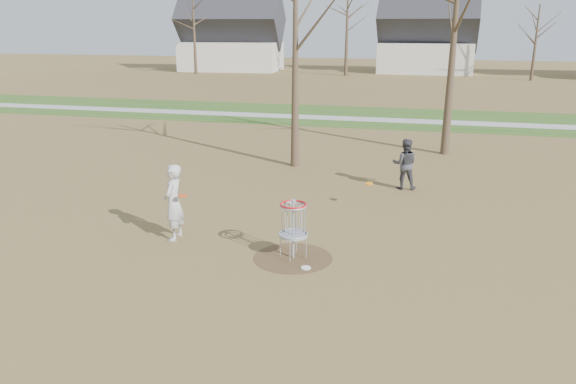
# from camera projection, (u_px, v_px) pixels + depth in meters

# --- Properties ---
(ground) EXTENTS (160.00, 160.00, 0.00)m
(ground) POSITION_uv_depth(u_px,v_px,m) (293.00, 258.00, 12.76)
(ground) COLOR brown
(ground) RESTS_ON ground
(green_band) EXTENTS (160.00, 8.00, 0.01)m
(green_band) POSITION_uv_depth(u_px,v_px,m) (379.00, 117.00, 32.28)
(green_band) COLOR #2D5119
(green_band) RESTS_ON ground
(footpath) EXTENTS (160.00, 1.50, 0.01)m
(footpath) POSITION_uv_depth(u_px,v_px,m) (378.00, 120.00, 31.34)
(footpath) COLOR #9E9E99
(footpath) RESTS_ON green_band
(dirt_circle) EXTENTS (1.80, 1.80, 0.01)m
(dirt_circle) POSITION_uv_depth(u_px,v_px,m) (293.00, 258.00, 12.76)
(dirt_circle) COLOR #47331E
(dirt_circle) RESTS_ON ground
(player_standing) EXTENTS (0.50, 0.72, 1.89)m
(player_standing) POSITION_uv_depth(u_px,v_px,m) (173.00, 202.00, 13.65)
(player_standing) COLOR silver
(player_standing) RESTS_ON ground
(player_throwing) EXTENTS (0.83, 0.67, 1.64)m
(player_throwing) POSITION_uv_depth(u_px,v_px,m) (405.00, 164.00, 17.96)
(player_throwing) COLOR #3B3A40
(player_throwing) RESTS_ON ground
(disc_grounded) EXTENTS (0.22, 0.22, 0.02)m
(disc_grounded) POSITION_uv_depth(u_px,v_px,m) (306.00, 268.00, 12.20)
(disc_grounded) COLOR white
(disc_grounded) RESTS_ON dirt_circle
(discs_in_play) EXTENTS (4.26, 3.95, 0.49)m
(discs_in_play) POSITION_uv_depth(u_px,v_px,m) (289.00, 189.00, 14.72)
(discs_in_play) COLOR orange
(discs_in_play) RESTS_ON ground
(disc_golf_basket) EXTENTS (0.64, 0.64, 1.35)m
(disc_golf_basket) POSITION_uv_depth(u_px,v_px,m) (293.00, 220.00, 12.50)
(disc_golf_basket) COLOR #9EA3AD
(disc_golf_basket) RESTS_ON ground
(bare_trees) EXTENTS (52.62, 44.98, 9.00)m
(bare_trees) POSITION_uv_depth(u_px,v_px,m) (423.00, 22.00, 44.07)
(bare_trees) COLOR #382B1E
(bare_trees) RESTS_ON ground
(houses_row) EXTENTS (56.51, 10.01, 7.26)m
(houses_row) POSITION_uv_depth(u_px,v_px,m) (449.00, 40.00, 59.58)
(houses_row) COLOR silver
(houses_row) RESTS_ON ground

